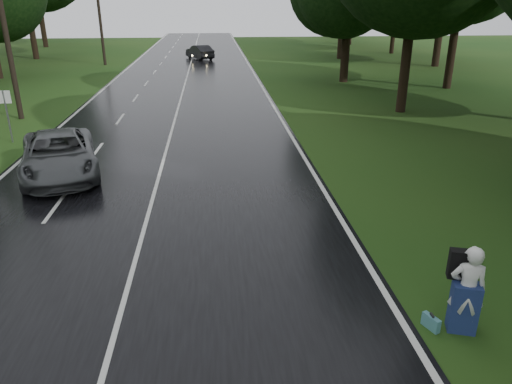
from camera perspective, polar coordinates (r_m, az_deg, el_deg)
road at (r=27.29m, az=-9.54°, el=8.62°), size 12.00×140.00×0.04m
lane_center at (r=27.28m, az=-9.54°, el=8.67°), size 0.12×140.00×0.01m
grey_car at (r=19.26m, az=-22.34°, el=4.13°), size 4.04×6.12×1.56m
far_car at (r=54.58m, az=-6.70°, el=16.16°), size 3.26×4.74×1.48m
hitchhiker at (r=10.40m, az=23.63°, el=-10.81°), size 0.79×0.76×1.89m
suitcase at (r=10.60m, az=20.03°, el=-14.32°), size 0.27×0.42×0.29m
utility_pole_mid at (r=29.91m, az=-26.04°, el=7.83°), size 1.80×0.28×10.57m
utility_pole_far at (r=52.01m, az=-17.44°, el=14.19°), size 1.80×0.28×10.56m
road_sign_b at (r=25.03m, az=-26.88°, el=5.28°), size 0.57×0.10×2.38m
tree_left_f at (r=59.86m, az=-24.58°, el=14.16°), size 11.71×11.71×18.29m
tree_right_d at (r=29.90m, az=16.72°, el=9.13°), size 10.28×10.28×16.06m
tree_right_e at (r=39.96m, az=10.31°, el=12.74°), size 8.06×8.06×12.59m
tree_right_f at (r=55.83m, az=9.86°, el=15.32°), size 9.11×9.11×14.23m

